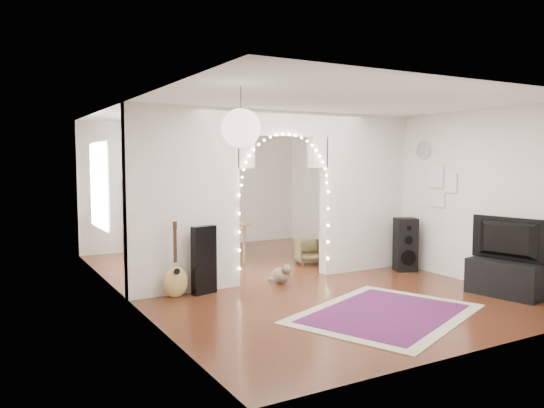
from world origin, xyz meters
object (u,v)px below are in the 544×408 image
bookcase (161,215)px  dining_table (213,226)px  media_console (504,279)px  floor_speaker (405,245)px  dining_chair_right (309,252)px  dining_chair_left (189,242)px  acoustic_guitar (175,270)px

bookcase → dining_table: 1.69m
bookcase → media_console: bearing=-80.4°
floor_speaker → dining_chair_right: bearing=151.6°
floor_speaker → dining_chair_left: bearing=152.5°
acoustic_guitar → floor_speaker: acoustic_guitar is taller
dining_table → dining_chair_right: size_ratio=2.64×
dining_chair_right → floor_speaker: bearing=-35.5°
floor_speaker → dining_chair_right: floor_speaker is taller
acoustic_guitar → dining_chair_right: size_ratio=1.89×
dining_table → dining_chair_right: (1.53, -1.00, -0.46)m
media_console → dining_table: (-2.60, 4.35, 0.43)m
dining_chair_right → dining_chair_left: bearing=146.1°
dining_table → dining_chair_right: 1.88m
acoustic_guitar → dining_chair_left: bearing=50.5°
acoustic_guitar → bookcase: (0.99, 3.75, 0.38)m
dining_chair_left → dining_chair_right: bearing=-56.1°
dining_chair_left → dining_chair_right: dining_chair_left is taller
media_console → dining_chair_right: bearing=96.3°
media_console → dining_chair_right: (-1.08, 3.35, -0.03)m
bookcase → dining_chair_left: (0.39, -0.63, -0.53)m
acoustic_guitar → floor_speaker: bearing=-19.1°
acoustic_guitar → bookcase: size_ratio=0.58×
media_console → bookcase: bookcase is taller
media_console → bookcase: bearing=105.9°
bookcase → dining_chair_left: 0.91m
bookcase → dining_chair_right: (2.01, -2.61, -0.56)m
dining_table → dining_chair_left: bearing=101.4°
dining_chair_left → media_console: bearing=-68.6°
acoustic_guitar → media_console: size_ratio=0.91×
acoustic_guitar → dining_table: 2.61m
media_console → bookcase: 6.74m
media_console → dining_chair_left: 5.98m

